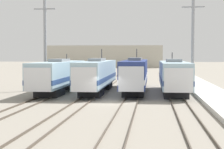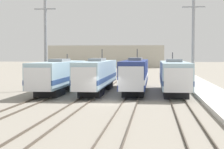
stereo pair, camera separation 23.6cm
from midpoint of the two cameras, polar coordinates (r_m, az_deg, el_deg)
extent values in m
plane|color=gray|center=(36.71, -1.06, -4.30)|extent=(400.00, 400.00, 0.00)
cube|color=#4C4238|center=(38.43, -12.67, -3.93)|extent=(0.07, 120.00, 0.15)
cube|color=#4C4238|center=(38.00, -10.61, -3.98)|extent=(0.07, 120.00, 0.15)
cube|color=#4C4238|center=(37.20, -5.77, -4.10)|extent=(0.07, 120.00, 0.15)
cube|color=#4C4238|center=(36.93, -3.59, -4.14)|extent=(0.07, 120.00, 0.15)
cube|color=#4C4238|center=(36.53, 1.49, -4.22)|extent=(0.07, 120.00, 0.15)
cube|color=#4C4238|center=(36.45, 3.74, -4.24)|extent=(0.07, 120.00, 0.15)
cube|color=#4C4238|center=(36.46, 8.90, -4.27)|extent=(0.07, 120.00, 0.15)
cube|color=#4C4238|center=(36.56, 11.15, -4.27)|extent=(0.07, 120.00, 0.15)
cube|color=#232326|center=(42.95, -9.61, -2.63)|extent=(2.61, 4.02, 0.95)
cube|color=#232326|center=(51.78, -6.88, -1.63)|extent=(2.61, 4.02, 0.95)
cube|color=#9EBCCC|center=(47.22, -8.14, 0.22)|extent=(3.07, 18.29, 2.87)
cube|color=navy|center=(47.25, -8.13, -0.47)|extent=(3.11, 18.33, 0.52)
cube|color=silver|center=(39.33, -11.07, -0.69)|extent=(2.83, 2.06, 2.44)
cube|color=black|center=(38.40, -11.49, 0.02)|extent=(2.40, 0.08, 0.68)
cube|color=gray|center=(47.17, -8.15, 2.17)|extent=(1.69, 4.57, 0.35)
cylinder|color=#38383D|center=(51.07, -7.05, 2.60)|extent=(0.12, 0.12, 0.97)
cube|color=#232326|center=(42.27, -3.33, -2.68)|extent=(2.40, 4.12, 0.95)
cube|color=#232326|center=(51.50, -1.63, -1.64)|extent=(2.40, 4.12, 0.95)
cube|color=#9EBCCC|center=(46.74, -2.40, 0.26)|extent=(2.83, 18.74, 2.93)
cube|color=navy|center=(46.78, -2.40, -0.46)|extent=(2.87, 18.78, 0.53)
cube|color=silver|center=(38.35, -4.27, -0.69)|extent=(2.60, 1.86, 2.49)
cube|color=black|center=(37.48, -4.51, 0.06)|extent=(2.21, 0.08, 0.70)
cube|color=gray|center=(46.69, -2.41, 2.27)|extent=(1.56, 4.68, 0.35)
cylinder|color=#38383D|center=(50.77, -1.72, 3.02)|extent=(0.12, 0.12, 1.56)
cube|color=black|center=(42.69, 3.12, -2.62)|extent=(2.38, 4.31, 0.95)
cube|color=black|center=(52.44, 3.67, -1.56)|extent=(2.38, 4.31, 0.95)
cube|color=navy|center=(47.43, 3.43, 0.35)|extent=(2.80, 19.58, 3.01)
cube|color=silver|center=(47.46, 3.43, -0.38)|extent=(2.84, 19.62, 0.54)
cube|color=silver|center=(38.66, 2.83, -0.61)|extent=(2.57, 2.17, 2.56)
cube|color=black|center=(37.62, 2.75, 0.15)|extent=(2.19, 0.08, 0.72)
cube|color=slate|center=(47.38, 3.44, 2.38)|extent=(1.54, 4.90, 0.35)
cylinder|color=#38383D|center=(51.68, 3.66, 3.09)|extent=(0.12, 0.12, 1.52)
cube|color=#232326|center=(41.65, 9.53, -2.80)|extent=(2.63, 3.70, 0.95)
cube|color=#232326|center=(50.02, 8.95, -1.82)|extent=(2.63, 3.70, 0.95)
cube|color=#9EBCCC|center=(45.70, 9.23, 0.12)|extent=(3.10, 16.84, 2.86)
cube|color=navy|center=(45.73, 9.23, -0.60)|extent=(3.14, 16.88, 0.52)
cube|color=silver|center=(38.11, 9.86, -0.80)|extent=(2.85, 1.79, 2.43)
cube|color=black|center=(37.27, 9.95, -0.06)|extent=(2.42, 0.08, 0.68)
cube|color=gray|center=(45.64, 9.25, 2.13)|extent=(1.70, 4.21, 0.35)
cylinder|color=#38383D|center=(49.34, 9.01, 2.67)|extent=(0.12, 0.12, 1.16)
cylinder|color=gray|center=(49.70, -10.29, 4.55)|extent=(0.40, 0.40, 12.06)
cube|color=gray|center=(50.03, -10.35, 9.80)|extent=(2.85, 0.16, 0.16)
cylinder|color=gray|center=(47.96, 12.08, 4.59)|extent=(0.40, 0.40, 12.06)
cube|color=gray|center=(48.30, 12.15, 10.03)|extent=(2.85, 0.16, 0.16)
cube|color=beige|center=(37.02, 16.50, -4.04)|extent=(4.00, 120.00, 0.42)
cube|color=#B2AD9E|center=(135.95, -1.10, 2.76)|extent=(41.23, 9.32, 7.88)
camera|label=1|loc=(0.12, -90.17, -0.01)|focal=60.00mm
camera|label=2|loc=(0.12, 89.83, 0.01)|focal=60.00mm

